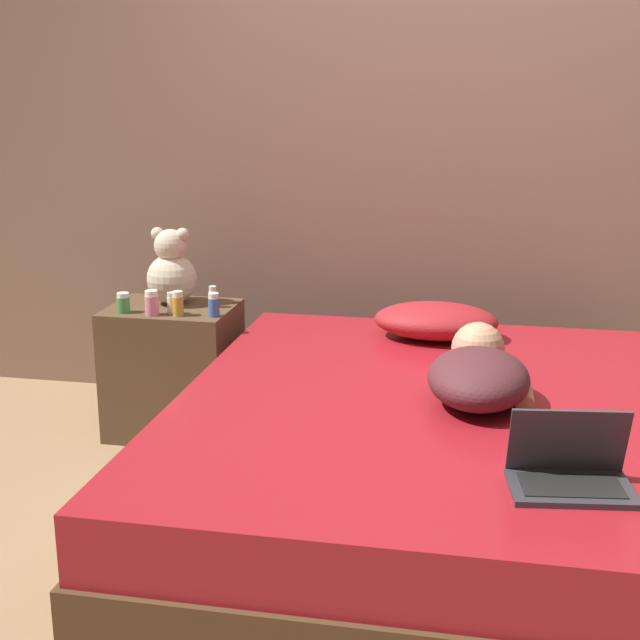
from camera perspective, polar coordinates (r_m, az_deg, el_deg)
name	(u,v)px	position (r m, az deg, el deg)	size (l,w,h in m)	color
ground_plane	(421,535)	(3.15, 6.47, -13.53)	(12.00, 12.00, 0.00)	#937551
wall_back	(455,128)	(4.05, 8.66, 12.05)	(8.00, 0.06, 2.60)	#846656
bed	(423,469)	(3.04, 6.61, -9.47)	(1.65, 2.01, 0.49)	#4C331E
nightstand	(174,370)	(3.94, -9.34, -3.17)	(0.53, 0.42, 0.57)	brown
pillow	(436,321)	(3.61, 7.42, -0.05)	(0.50, 0.33, 0.14)	maroon
person_lying	(479,372)	(2.96, 10.16, -3.30)	(0.35, 0.63, 0.19)	#4C2328
laptop	(570,470)	(2.39, 15.69, -9.23)	(0.33, 0.24, 0.20)	#333338
teddy_bear	(172,271)	(3.89, -9.48, 3.13)	(0.22, 0.22, 0.33)	beige
bottle_amber	(178,304)	(3.69, -9.08, 1.03)	(0.05, 0.05, 0.10)	gold
bottle_blue	(214,305)	(3.66, -6.81, 0.95)	(0.05, 0.05, 0.10)	#3866B2
bottle_pink	(152,303)	(3.72, -10.73, 1.07)	(0.06, 0.06, 0.10)	pink
bottle_white	(171,303)	(3.73, -9.50, 1.06)	(0.03, 0.03, 0.09)	white
bottle_clear	(213,297)	(3.81, -6.88, 1.47)	(0.03, 0.03, 0.09)	silver
bottle_green	(123,303)	(3.79, -12.48, 1.07)	(0.05, 0.05, 0.08)	#3D8E4C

